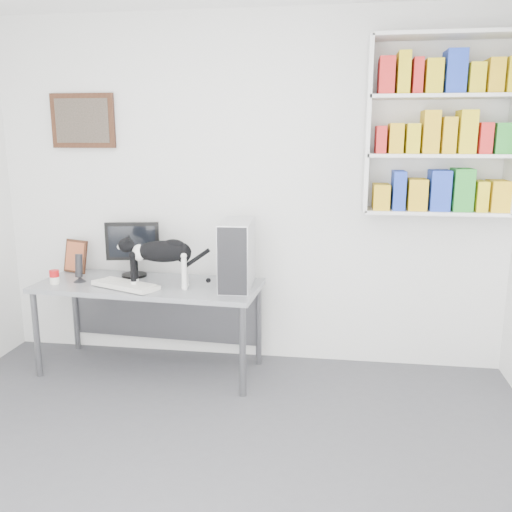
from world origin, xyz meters
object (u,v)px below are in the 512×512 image
speaker (79,268)px  soup_can (54,277)px  bookshelf (440,126)px  monitor (133,249)px  keyboard (126,285)px  desk (150,327)px  pc_tower (237,254)px  cat (161,263)px  leaning_print (76,256)px

speaker → soup_can: (-0.16, -0.08, -0.06)m
bookshelf → monitor: (-2.27, -0.07, -0.93)m
keyboard → monitor: bearing=122.8°
desk → monitor: 0.63m
desk → speaker: bearing=-173.3°
pc_tower → soup_can: 1.39m
bookshelf → keyboard: bookshelf is taller
desk → monitor: bearing=137.5°
pc_tower → keyboard: bearing=-171.2°
monitor → keyboard: (0.06, -0.33, -0.20)m
desk → soup_can: 0.81m
bookshelf → speaker: bearing=-173.8°
pc_tower → cat: bearing=-168.9°
bookshelf → desk: bookshelf is taller
desk → leaning_print: bearing=163.9°
bookshelf → pc_tower: bearing=-170.5°
speaker → keyboard: bearing=-15.0°
soup_can → pc_tower: bearing=5.5°
bookshelf → desk: 2.58m
bookshelf → monitor: bearing=-178.3°
desk → pc_tower: (0.68, 0.02, 0.59)m
leaning_print → soup_can: bearing=-70.0°
desk → speaker: (-0.53, -0.03, 0.46)m
keyboard → pc_tower: pc_tower is taller
leaning_print → cat: size_ratio=0.46×
pc_tower → leaning_print: bearing=168.4°
monitor → soup_can: 0.61m
speaker → cat: cat is taller
keyboard → speaker: speaker is taller
monitor → keyboard: bearing=-91.4°
speaker → cat: (0.68, -0.08, 0.07)m
monitor → leaning_print: (-0.51, 0.06, -0.08)m
leaning_print → cat: cat is taller
keyboard → cat: (0.27, 0.03, 0.16)m
monitor → pc_tower: (0.86, -0.17, 0.02)m
soup_can → monitor: bearing=30.6°
desk → cat: bearing=-33.6°
leaning_print → pc_tower: bearing=10.4°
soup_can → cat: cat is taller
speaker → desk: bearing=2.9°
pc_tower → speaker: bearing=-179.8°
desk → keyboard: bearing=-129.3°
keyboard → leaning_print: bearing=168.9°
cat → bookshelf: bearing=3.5°
pc_tower → speaker: (-1.21, -0.05, -0.13)m
cat → desk: bearing=135.9°
keyboard → speaker: 0.43m
monitor → speaker: bearing=-159.2°
bookshelf → keyboard: 2.51m
speaker → leaning_print: 0.32m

